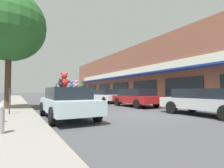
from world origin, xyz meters
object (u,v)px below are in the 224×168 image
Objects in this scene: fire_hydrant at (0,119)px; teddy_bear_yellow at (63,85)px; parked_car_far_left at (206,101)px; parked_car_far_center at (136,97)px; teddy_bear_giant at (64,80)px; parked_car_far_right at (106,95)px; street_tree at (9,26)px; teddy_bear_pink at (76,84)px; teddy_bear_green at (80,85)px; teddy_bear_cream at (62,86)px; teddy_bear_teal at (56,85)px; teddy_bear_blue at (71,84)px; parking_meter at (10,98)px; teddy_bear_black at (61,83)px; teddy_bear_purple at (61,85)px; plush_art_car at (67,102)px.

teddy_bear_yellow is at bearing 53.62° from fire_hydrant.
parked_car_far_left is 5.99× the size of fire_hydrant.
parked_car_far_center is at bearing 34.03° from fire_hydrant.
parked_car_far_center is (6.54, 3.03, -1.00)m from teddy_bear_giant.
parked_car_far_right is 10.90m from street_tree.
teddy_bear_pink reaches higher than teddy_bear_green.
teddy_bear_cream is 10.13m from parked_car_far_right.
teddy_bear_cream is 0.03× the size of street_tree.
teddy_bear_giant is 0.70m from teddy_bear_cream.
teddy_bear_pink is (0.71, -0.94, 0.05)m from teddy_bear_teal.
teddy_bear_blue is 0.82m from teddy_bear_cream.
teddy_bear_giant is 2.90m from parking_meter.
teddy_bear_black is 1.60m from teddy_bear_blue.
teddy_bear_green is at bearing 41.36° from fire_hydrant.
teddy_bear_blue is 10.58m from parked_car_far_right.
teddy_bear_cream is 0.05× the size of parked_car_far_left.
teddy_bear_green is 4.27m from fire_hydrant.
teddy_bear_black is at bearing 37.97° from fire_hydrant.
teddy_bear_purple is 0.05× the size of parked_car_far_left.
teddy_bear_pink is 0.43× the size of fire_hydrant.
teddy_bear_teal is 0.70× the size of teddy_bear_black.
plush_art_car is 13.92× the size of teddy_bear_pink.
parking_meter reaches higher than parked_car_far_left.
teddy_bear_giant is at bearing -61.97° from street_tree.
teddy_bear_green is 0.04× the size of street_tree.
teddy_bear_giant is at bearing -33.14° from parking_meter.
teddy_bear_black is 1.20× the size of teddy_bear_green.
street_tree is at bearing 139.47° from parked_car_far_left.
parking_meter is at bearing -10.55° from teddy_bear_blue.
parked_car_far_left is (6.22, -2.87, -0.82)m from teddy_bear_blue.
parking_meter is (-2.71, 2.22, -0.66)m from teddy_bear_pink.
teddy_bear_cream is at bearing -94.64° from teddy_bear_black.
fire_hydrant is (-2.72, -2.88, -1.07)m from teddy_bear_blue.
parked_car_far_right is at bearing -103.54° from teddy_bear_pink.
teddy_bear_teal is at bearing -64.02° from street_tree.
plush_art_car is 0.94m from teddy_bear_pink.
teddy_bear_green is 1.13m from teddy_bear_cream.
teddy_bear_giant reaches higher than parking_meter.
parking_meter is at bearing -18.92° from teddy_bear_pink.
street_tree is 9.93× the size of fire_hydrant.
street_tree is (-2.92, 5.47, 4.01)m from teddy_bear_pink.
parked_car_far_center is 0.94× the size of parked_car_far_right.
teddy_bear_yellow is (0.34, 0.05, 0.04)m from teddy_bear_teal.
parking_meter is (-2.64, 1.64, -0.65)m from teddy_bear_blue.
street_tree reaches higher than plush_art_car.
teddy_bear_blue is at bearing 169.79° from teddy_bear_giant.
teddy_bear_pink is 1.05m from teddy_bear_yellow.
teddy_bear_teal is at bearing 57.24° from fire_hydrant.
teddy_bear_blue reaches higher than parked_car_far_right.
teddy_bear_yellow is 0.04× the size of street_tree.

